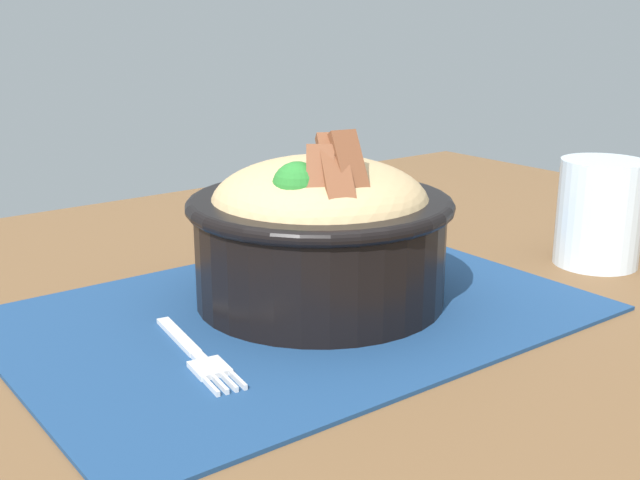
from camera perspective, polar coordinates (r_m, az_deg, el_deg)
The scene contains 5 objects.
table at distance 0.61m, azimuth -3.07°, elevation -12.52°, with size 1.34×0.94×0.72m.
placemat at distance 0.62m, azimuth -1.60°, elevation -5.23°, with size 0.43×0.31×0.00m, color navy.
bowl at distance 0.62m, azimuth -0.01°, elevation 0.83°, with size 0.21×0.21×0.14m.
fork at distance 0.54m, azimuth -8.80°, elevation -8.21°, with size 0.03×0.13×0.00m.
drinking_glass at distance 0.77m, azimuth 19.40°, elevation 1.39°, with size 0.08×0.08×0.10m.
Camera 1 is at (0.30, 0.44, 0.95)m, focal length 44.52 mm.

